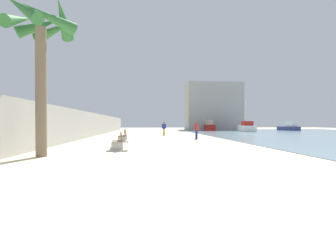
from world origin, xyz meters
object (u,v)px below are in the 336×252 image
(bench_far, at_px, (123,139))
(boat_outer, at_px, (246,128))
(person_walking, at_px, (164,128))
(person_standing, at_px, (196,129))
(boat_mid_bay, at_px, (289,127))
(bench_near, at_px, (118,146))
(palm_tree, at_px, (42,37))
(boat_distant, at_px, (208,126))

(bench_far, relative_size, boat_outer, 0.32)
(bench_far, xyz_separation_m, boat_outer, (19.49, 22.71, 0.51))
(person_walking, distance_m, person_standing, 7.59)
(person_standing, xyz_separation_m, boat_mid_bay, (24.61, 26.59, -0.28))
(bench_near, relative_size, boat_outer, 0.33)
(boat_mid_bay, height_order, boat_outer, boat_outer)
(palm_tree, bearing_deg, boat_mid_bay, 48.53)
(palm_tree, distance_m, bench_near, 6.43)
(palm_tree, distance_m, bench_far, 10.76)
(bench_far, relative_size, person_walking, 1.29)
(person_standing, distance_m, boat_mid_bay, 36.23)
(palm_tree, distance_m, boat_outer, 39.06)
(palm_tree, bearing_deg, boat_outer, 55.13)
(palm_tree, height_order, boat_outer, palm_tree)
(person_standing, height_order, boat_outer, boat_outer)
(boat_mid_bay, bearing_deg, bench_far, -136.89)
(person_walking, height_order, boat_outer, boat_outer)
(boat_mid_bay, bearing_deg, boat_outer, -151.00)
(boat_distant, relative_size, boat_outer, 0.87)
(bench_far, xyz_separation_m, person_standing, (6.56, 2.59, 0.73))
(palm_tree, relative_size, person_walking, 4.24)
(person_standing, bearing_deg, bench_near, -124.46)
(person_walking, bearing_deg, person_standing, -70.50)
(palm_tree, xyz_separation_m, bench_near, (3.02, 2.63, -5.03))
(bench_far, height_order, person_walking, person_walking)
(palm_tree, relative_size, boat_outer, 1.04)
(bench_near, bearing_deg, palm_tree, -138.87)
(boat_mid_bay, relative_size, boat_outer, 0.81)
(palm_tree, height_order, boat_distant, palm_tree)
(palm_tree, height_order, bench_far, palm_tree)
(boat_distant, height_order, boat_outer, boat_outer)
(person_walking, xyz_separation_m, person_standing, (2.53, -7.15, 0.01))
(palm_tree, xyz_separation_m, person_walking, (6.72, 18.87, -4.31))
(boat_mid_bay, bearing_deg, boat_distant, 171.15)
(boat_mid_bay, bearing_deg, person_walking, -144.40)
(boat_mid_bay, bearing_deg, palm_tree, -131.47)
(boat_outer, bearing_deg, boat_mid_bay, 29.00)
(boat_distant, xyz_separation_m, boat_outer, (4.72, -9.03, -0.11))
(boat_distant, height_order, boat_mid_bay, boat_distant)
(bench_near, height_order, boat_outer, boat_outer)
(boat_distant, bearing_deg, bench_near, -110.69)
(person_walking, xyz_separation_m, boat_mid_bay, (27.15, 19.44, -0.27))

